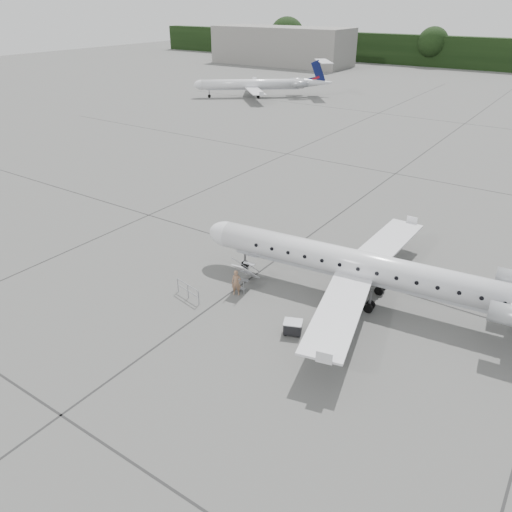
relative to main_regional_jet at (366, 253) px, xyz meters
The scene contains 8 objects.
ground 6.22m from the main_regional_jet, 99.33° to the right, with size 320.00×320.00×0.00m, color #60605E.
terminal_building 126.49m from the main_regional_jet, 124.07° to the left, with size 40.00×14.00×10.00m, color slate.
main_regional_jet is the anchor object (origin of this frame).
airstair 7.87m from the main_regional_jet, 157.67° to the right, with size 0.85×2.27×2.03m, color silver, non-canonical shape.
passenger 8.35m from the main_regional_jet, 148.78° to the right, with size 0.63×0.42×1.74m, color #8A654B.
safety_railing 11.40m from the main_regional_jet, 145.55° to the right, with size 2.20×0.08×1.00m, color gray, non-canonical shape.
baggage_cart 6.63m from the main_regional_jet, 106.08° to the right, with size 1.01×0.82×0.87m, color black, non-canonical shape.
bg_regional_left 73.46m from the main_regional_jet, 130.04° to the left, with size 25.24×18.17×6.62m, color silver, non-canonical shape.
Camera 1 is at (10.65, -21.02, 17.15)m, focal length 35.00 mm.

